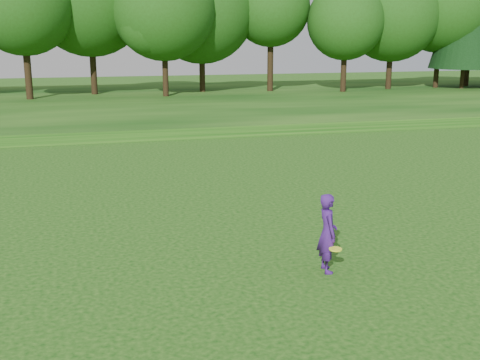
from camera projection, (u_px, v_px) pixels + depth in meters
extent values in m
plane|color=#0B3B0B|center=(144.00, 298.00, 12.49)|extent=(140.00, 140.00, 0.00)
cube|color=#0B3B0B|center=(94.00, 105.00, 44.34)|extent=(130.00, 30.00, 0.60)
cube|color=gray|center=(102.00, 140.00, 31.26)|extent=(130.00, 1.60, 0.04)
imported|color=#3E186D|center=(327.00, 233.00, 13.73)|extent=(0.50, 0.71, 1.85)
cylinder|color=#EAFD28|center=(335.00, 249.00, 13.42)|extent=(0.29, 0.30, 0.03)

